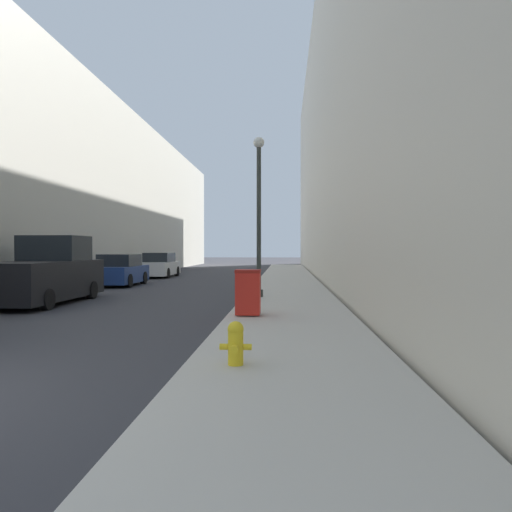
# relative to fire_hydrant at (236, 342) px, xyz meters

# --- Properties ---
(sidewalk_right) EXTENTS (3.22, 60.00, 0.15)m
(sidewalk_right) POSITION_rel_fire_hydrant_xyz_m (0.85, 15.72, -0.41)
(sidewalk_right) COLOR #B7B2A8
(sidewalk_right) RESTS_ON ground
(building_left_glass) EXTENTS (12.00, 60.00, 10.92)m
(building_left_glass) POSITION_rel_fire_hydrant_xyz_m (-15.28, 23.72, 4.98)
(building_left_glass) COLOR beige
(building_left_glass) RESTS_ON ground
(building_right_stone) EXTENTS (12.00, 60.00, 17.71)m
(building_right_stone) POSITION_rel_fire_hydrant_xyz_m (8.56, 23.72, 8.37)
(building_right_stone) COLOR beige
(building_right_stone) RESTS_ON ground
(fire_hydrant) EXTENTS (0.46, 0.35, 0.63)m
(fire_hydrant) POSITION_rel_fire_hydrant_xyz_m (0.00, 0.00, 0.00)
(fire_hydrant) COLOR yellow
(fire_hydrant) RESTS_ON sidewalk_right
(trash_bin) EXTENTS (0.62, 0.61, 1.15)m
(trash_bin) POSITION_rel_fire_hydrant_xyz_m (-0.22, 5.33, 0.26)
(trash_bin) COLOR red
(trash_bin) RESTS_ON sidewalk_right
(lamppost) EXTENTS (0.38, 0.38, 5.55)m
(lamppost) POSITION_rel_fire_hydrant_xyz_m (-0.21, 10.18, 2.77)
(lamppost) COLOR #2D332D
(lamppost) RESTS_ON sidewalk_right
(pickup_truck) EXTENTS (2.24, 5.51, 2.28)m
(pickup_truck) POSITION_rel_fire_hydrant_xyz_m (-7.35, 9.10, 0.48)
(pickup_truck) COLOR black
(pickup_truck) RESTS_ON ground
(parked_sedan_near) EXTENTS (1.91, 4.13, 1.55)m
(parked_sedan_near) POSITION_rel_fire_hydrant_xyz_m (-7.47, 17.09, 0.24)
(parked_sedan_near) COLOR navy
(parked_sedan_near) RESTS_ON ground
(parked_sedan_far) EXTENTS (1.89, 4.53, 1.56)m
(parked_sedan_far) POSITION_rel_fire_hydrant_xyz_m (-7.38, 24.53, 0.24)
(parked_sedan_far) COLOR silver
(parked_sedan_far) RESTS_ON ground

